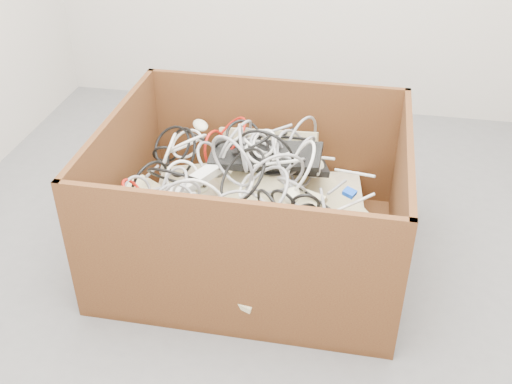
% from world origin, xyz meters
% --- Properties ---
extents(ground, '(3.00, 3.00, 0.00)m').
position_xyz_m(ground, '(0.00, 0.00, 0.00)').
color(ground, '#58585B').
rests_on(ground, ground).
extents(cardboard_box, '(1.16, 0.96, 0.60)m').
position_xyz_m(cardboard_box, '(-0.05, 0.03, 0.15)').
color(cardboard_box, '#3F1C0F').
rests_on(cardboard_box, ground).
extents(keyboard_pile, '(0.99, 0.89, 0.33)m').
position_xyz_m(keyboard_pile, '(-0.02, 0.07, 0.28)').
color(keyboard_pile, beige).
rests_on(keyboard_pile, cardboard_box).
extents(mice_scatter, '(0.78, 0.72, 0.19)m').
position_xyz_m(mice_scatter, '(-0.12, -0.07, 0.35)').
color(mice_scatter, beige).
rests_on(mice_scatter, keyboard_pile).
extents(power_strip_left, '(0.22, 0.24, 0.11)m').
position_xyz_m(power_strip_left, '(-0.25, 0.03, 0.37)').
color(power_strip_left, silver).
rests_on(power_strip_left, keyboard_pile).
extents(power_strip_right, '(0.25, 0.06, 0.08)m').
position_xyz_m(power_strip_right, '(-0.25, -0.10, 0.32)').
color(power_strip_right, silver).
rests_on(power_strip_right, keyboard_pile).
extents(vga_plug, '(0.06, 0.06, 0.03)m').
position_xyz_m(vga_plug, '(0.33, 0.02, 0.36)').
color(vga_plug, blue).
rests_on(vga_plug, keyboard_pile).
extents(cable_tangle, '(0.98, 0.87, 0.45)m').
position_xyz_m(cable_tangle, '(-0.12, 0.04, 0.41)').
color(cable_tangle, '#A7140B').
rests_on(cable_tangle, keyboard_pile).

